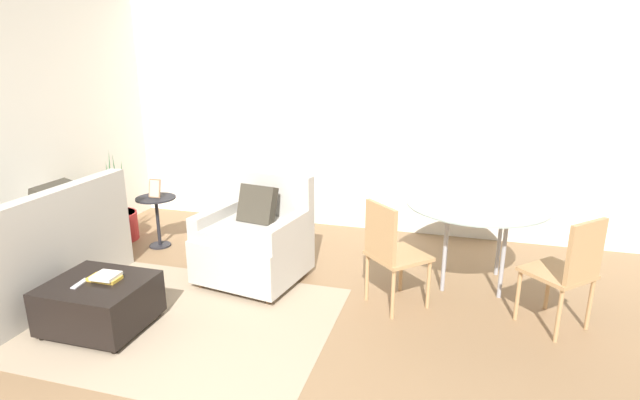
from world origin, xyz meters
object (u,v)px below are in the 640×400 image
(book_stack, at_px, (105,277))
(picture_frame, at_px, (155,188))
(dining_chair_near_left, at_px, (390,248))
(potted_plant, at_px, (117,222))
(dining_chair_near_right, at_px, (569,267))
(armchair, at_px, (255,241))
(couch, at_px, (11,270))
(dining_table, at_px, (476,212))
(tv_remote_primary, at_px, (80,283))
(ottoman, at_px, (100,302))
(side_table, at_px, (157,212))

(book_stack, distance_m, picture_frame, 1.66)
(picture_frame, xyz_separation_m, dining_chair_near_left, (2.59, -0.66, -0.13))
(potted_plant, xyz_separation_m, dining_chair_near_right, (4.47, -0.71, 0.31))
(dining_chair_near_left, bearing_deg, armchair, 171.42)
(couch, relative_size, potted_plant, 2.05)
(armchair, height_order, dining_chair_near_right, armchair)
(armchair, distance_m, potted_plant, 1.98)
(couch, bearing_deg, picture_frame, 75.70)
(couch, xyz_separation_m, dining_chair_near_right, (4.29, 0.85, 0.19))
(dining_table, bearing_deg, tv_remote_primary, -149.58)
(book_stack, bearing_deg, potted_plant, 125.47)
(couch, xyz_separation_m, picture_frame, (0.38, 1.50, 0.32))
(ottoman, height_order, dining_table, dining_table)
(couch, bearing_deg, dining_chair_near_left, 15.89)
(dining_chair_near_left, bearing_deg, dining_table, 45.00)
(couch, height_order, book_stack, couch)
(picture_frame, distance_m, dining_table, 3.25)
(armchair, xyz_separation_m, potted_plant, (-1.90, 0.52, -0.17))
(dining_chair_near_right, bearing_deg, couch, -168.85)
(dining_table, distance_m, dining_chair_near_left, 0.95)
(tv_remote_primary, distance_m, potted_plant, 1.99)
(picture_frame, bearing_deg, armchair, -19.32)
(dining_chair_near_right, bearing_deg, ottoman, -164.63)
(couch, height_order, picture_frame, couch)
(couch, distance_m, picture_frame, 1.58)
(dining_chair_near_left, bearing_deg, picture_frame, 165.78)
(armchair, relative_size, side_table, 1.78)
(side_table, relative_size, dining_chair_near_left, 0.61)
(side_table, bearing_deg, book_stack, -69.67)
(couch, height_order, side_table, couch)
(potted_plant, height_order, side_table, potted_plant)
(side_table, distance_m, dining_chair_near_right, 3.96)
(side_table, xyz_separation_m, dining_table, (3.25, 0.00, 0.29))
(tv_remote_primary, xyz_separation_m, potted_plant, (-1.00, 1.71, -0.18))
(dining_chair_near_left, bearing_deg, tv_remote_primary, -155.25)
(tv_remote_primary, bearing_deg, couch, 169.75)
(tv_remote_primary, bearing_deg, dining_chair_near_right, 15.96)
(ottoman, distance_m, book_stack, 0.21)
(couch, distance_m, tv_remote_primary, 0.83)
(book_stack, relative_size, tv_remote_primary, 1.40)
(side_table, bearing_deg, dining_chair_near_right, -9.53)
(picture_frame, height_order, dining_table, dining_table)
(picture_frame, distance_m, dining_chair_near_left, 2.67)
(ottoman, height_order, book_stack, book_stack)
(couch, distance_m, dining_table, 3.95)
(potted_plant, distance_m, picture_frame, 0.72)
(armchair, height_order, dining_chair_near_left, armchair)
(dining_chair_near_left, height_order, dining_chair_near_right, same)
(tv_remote_primary, relative_size, dining_chair_near_right, 0.19)
(potted_plant, bearing_deg, dining_chair_near_left, -12.73)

